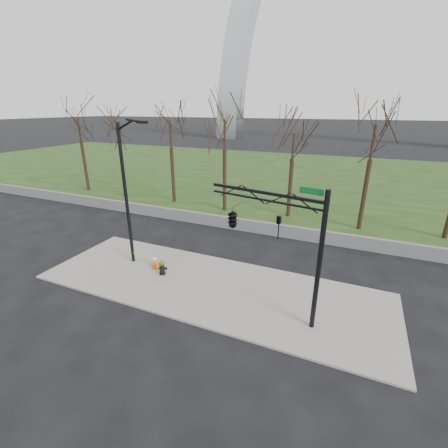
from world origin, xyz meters
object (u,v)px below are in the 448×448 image
at_px(traffic_cone, 155,261).
at_px(traffic_signal_mast, 248,221).
at_px(street_light, 127,186).
at_px(fire_hydrant, 162,268).

distance_m(traffic_cone, traffic_signal_mast, 6.97).
height_order(street_light, traffic_signal_mast, street_light).
xyz_separation_m(fire_hydrant, traffic_cone, (-0.83, 0.48, 0.00)).
height_order(fire_hydrant, traffic_cone, fire_hydrant).
bearing_deg(street_light, traffic_cone, 11.01).
xyz_separation_m(fire_hydrant, traffic_signal_mast, (5.02, -0.50, 3.66)).
bearing_deg(fire_hydrant, traffic_cone, 131.41).
xyz_separation_m(street_light, traffic_signal_mast, (7.29, -1.07, -0.55)).
bearing_deg(traffic_signal_mast, traffic_cone, -178.44).
bearing_deg(fire_hydrant, street_light, 147.66).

